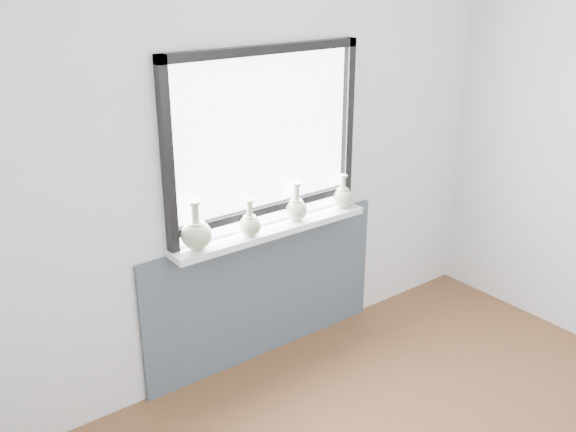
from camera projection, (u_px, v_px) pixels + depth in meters
back_wall at (261, 158)px, 3.74m from camera, size 3.60×0.02×2.60m
apron_panel at (266, 292)px, 4.04m from camera, size 1.70×0.03×0.86m
windowsill at (272, 230)px, 3.82m from camera, size 1.32×0.18×0.04m
window at (264, 136)px, 3.66m from camera, size 1.30×0.06×1.05m
vase_a at (196, 233)px, 3.49m from camera, size 0.18×0.18×0.28m
vase_b at (250, 224)px, 3.67m from camera, size 0.13×0.13×0.22m
vase_c at (296, 208)px, 3.89m from camera, size 0.14×0.14×0.24m
vase_d at (343, 197)px, 4.10m from camera, size 0.14×0.14×0.22m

